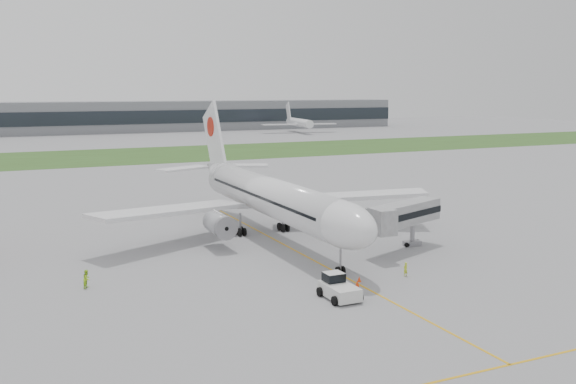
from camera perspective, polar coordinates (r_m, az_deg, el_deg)
name	(u,v)px	position (r m, az deg, el deg)	size (l,w,h in m)	color
ground	(283,244)	(82.30, -0.45, -4.65)	(600.00, 600.00, 0.00)	gray
apron_markings	(300,253)	(77.90, 1.06, -5.45)	(70.00, 70.00, 0.04)	gold
grass_strip	(117,156)	(196.67, -14.93, 3.10)	(600.00, 50.00, 0.02)	#324E1D
terminal_building	(73,118)	(304.83, -18.54, 6.29)	(320.00, 22.30, 14.00)	slate
airliner	(268,195)	(85.54, -1.79, -0.26)	(48.13, 53.95, 17.88)	white
pushback_tug	(338,287)	(61.60, 4.46, -8.44)	(3.01, 4.43, 2.26)	silver
jet_bridge	(401,215)	(78.94, 10.03, -2.06)	(12.60, 7.90, 6.06)	#ADAEB0
safety_cone_left	(357,283)	(65.41, 6.17, -8.09)	(0.45, 0.45, 0.62)	#FF3D0D
safety_cone_right	(359,279)	(66.96, 6.35, -7.70)	(0.41, 0.41, 0.56)	#FF3D0D
ground_crew_near	(405,269)	(69.50, 10.40, -6.77)	(0.55, 0.36, 1.51)	#B6D022
ground_crew_far	(87,279)	(67.47, -17.45, -7.37)	(0.91, 0.71, 1.86)	#ADEA27
distant_aircraft_right	(299,133)	(293.31, 1.02, 5.30)	(34.51, 30.45, 13.20)	white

